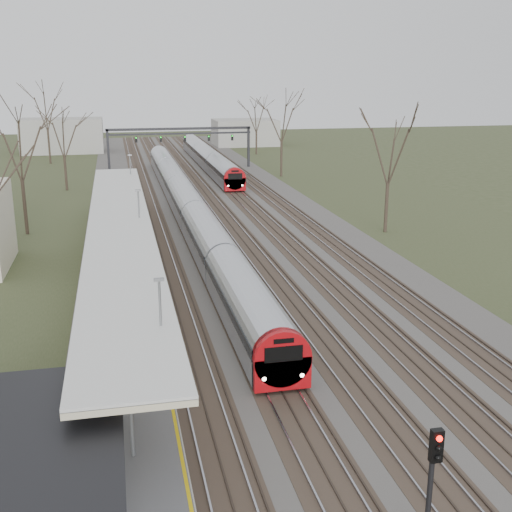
# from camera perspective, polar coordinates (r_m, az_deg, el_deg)

# --- Properties ---
(track_bed) EXTENTS (24.00, 160.00, 0.22)m
(track_bed) POSITION_cam_1_polar(r_m,az_deg,el_deg) (66.73, -4.06, 4.15)
(track_bed) COLOR #474442
(track_bed) RESTS_ON ground
(platform) EXTENTS (3.50, 69.00, 1.00)m
(platform) POSITION_cam_1_polar(r_m,az_deg,el_deg) (48.96, -11.87, 0.02)
(platform) COLOR #9E9B93
(platform) RESTS_ON ground
(canopy) EXTENTS (4.10, 50.00, 3.11)m
(canopy) POSITION_cam_1_polar(r_m,az_deg,el_deg) (43.75, -12.03, 2.76)
(canopy) COLOR slate
(canopy) RESTS_ON platform
(station_building) EXTENTS (6.00, 9.00, 3.20)m
(station_building) POSITION_cam_1_polar(r_m,az_deg,el_deg) (21.65, -20.41, -18.95)
(station_building) COLOR silver
(station_building) RESTS_ON ground
(signal_gantry) EXTENTS (21.00, 0.59, 6.08)m
(signal_gantry) POSITION_cam_1_polar(r_m,az_deg,el_deg) (95.52, -6.79, 10.58)
(signal_gantry) COLOR black
(signal_gantry) RESTS_ON ground
(tree_west_far) EXTENTS (5.50, 5.50, 11.33)m
(tree_west_far) POSITION_cam_1_polar(r_m,az_deg,el_deg) (58.48, -20.37, 9.44)
(tree_west_far) COLOR #2D231C
(tree_west_far) RESTS_ON ground
(tree_east_far) EXTENTS (5.00, 5.00, 10.30)m
(tree_east_far) POSITION_cam_1_polar(r_m,az_deg,el_deg) (56.94, 11.79, 9.20)
(tree_east_far) COLOR #2D231C
(tree_east_far) RESTS_ON ground
(train_near) EXTENTS (2.62, 75.21, 3.05)m
(train_near) POSITION_cam_1_polar(r_m,az_deg,el_deg) (63.36, -6.19, 4.78)
(train_near) COLOR #B3B5BE
(train_near) RESTS_ON ground
(train_far) EXTENTS (2.62, 45.21, 3.05)m
(train_far) POSITION_cam_1_polar(r_m,az_deg,el_deg) (97.52, -4.30, 8.72)
(train_far) COLOR #B3B5BE
(train_far) RESTS_ON ground
(passenger) EXTENTS (0.52, 0.65, 1.55)m
(passenger) POSITION_cam_1_polar(r_m,az_deg,el_deg) (26.77, -10.59, -10.65)
(passenger) COLOR #293451
(passenger) RESTS_ON platform
(signal_post) EXTENTS (0.35, 0.45, 4.10)m
(signal_post) POSITION_cam_1_polar(r_m,az_deg,el_deg) (19.89, 15.43, -17.95)
(signal_post) COLOR black
(signal_post) RESTS_ON ground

